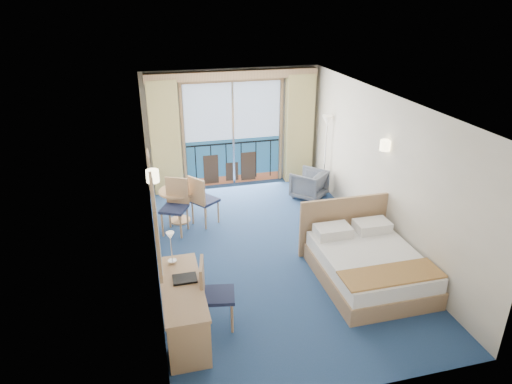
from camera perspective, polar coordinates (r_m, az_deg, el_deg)
The scene contains 22 objects.
floor at distance 8.21m, azimuth 1.91°, elevation -7.25°, with size 6.50×6.50×0.00m, color navy.
room_walls at distance 7.45m, azimuth 2.09°, elevation 4.54°, with size 4.04×6.54×2.72m.
balcony_door at distance 10.62m, azimuth -2.90°, elevation 6.85°, with size 2.36×0.03×2.52m.
curtain_left at distance 10.26m, azimuth -11.27°, elevation 6.58°, with size 0.65×0.22×2.55m, color tan.
curtain_right at distance 10.85m, azimuth 5.40°, elevation 7.88°, with size 0.65×0.22×2.55m, color tan.
pelmet at distance 10.18m, azimuth -2.89°, elevation 14.43°, with size 3.80×0.25×0.18m, color tan.
mirror at distance 5.89m, azimuth -12.44°, elevation -3.93°, with size 0.05×1.25×0.95m.
wall_print at distance 7.66m, azimuth -13.22°, elevation 3.03°, with size 0.04×0.42×0.52m.
sconce_left at distance 6.59m, azimuth -12.80°, elevation 1.97°, with size 0.18×0.18×0.18m, color #FFEDB2.
sconce_right at distance 8.05m, azimuth 15.86°, elevation 5.64°, with size 0.18×0.18×0.18m, color #FFEDB2.
bed at distance 7.52m, azimuth 13.74°, elevation -8.64°, with size 1.64×1.96×1.03m.
nightstand at distance 8.62m, azimuth 13.64°, elevation -4.42°, with size 0.39×0.37×0.51m, color #AA7B5A.
phone at distance 8.44m, azimuth 13.82°, elevation -2.82°, with size 0.19×0.15×0.09m, color white.
armchair at distance 10.18m, azimuth 6.63°, elevation 0.97°, with size 0.66×0.68×0.62m, color #434651.
floor_lamp at distance 10.17m, azimuth 8.81°, elevation 7.04°, with size 0.25×0.25×1.78m.
desk at distance 5.99m, azimuth -8.64°, elevation -16.32°, with size 0.54×1.56×0.73m.
desk_chair at distance 6.27m, azimuth -5.58°, elevation -12.13°, with size 0.51×0.51×1.01m.
folder at distance 6.22m, azimuth -8.89°, elevation -10.66°, with size 0.32×0.24×0.03m, color black.
desk_lamp at distance 6.43m, azimuth -10.61°, elevation -6.07°, with size 0.12×0.12×0.47m.
round_table at distance 9.11m, azimuth -9.66°, elevation -0.69°, with size 0.75×0.75×0.67m.
table_chair_a at distance 8.86m, azimuth -6.84°, elevation -0.74°, with size 0.62×0.62×1.03m.
table_chair_b at distance 8.71m, azimuth -10.02°, elevation -1.31°, with size 0.61×0.61×1.05m.
Camera 1 is at (-2.01, -6.74, 4.24)m, focal length 32.00 mm.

